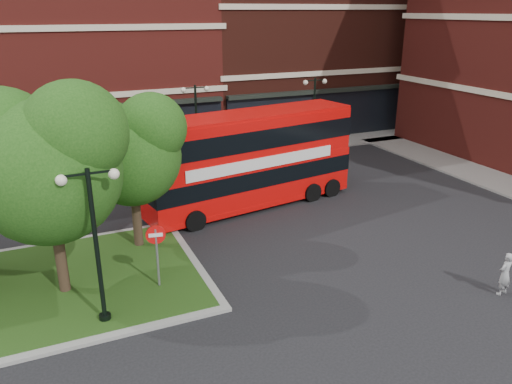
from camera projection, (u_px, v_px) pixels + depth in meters
name	position (u px, v px, depth m)	size (l,w,h in m)	color
ground	(269.00, 288.00, 17.32)	(120.00, 120.00, 0.00)	black
pavement_far	(158.00, 162.00, 31.49)	(44.00, 3.00, 0.12)	slate
terrace_far_left	(3.00, 44.00, 32.53)	(26.00, 12.00, 14.00)	maroon
terrace_far_right	(301.00, 24.00, 40.49)	(18.00, 12.00, 16.00)	#471911
traffic_island	(18.00, 294.00, 16.86)	(12.60, 7.60, 0.15)	gray
tree_island_west	(42.00, 158.00, 15.40)	(5.40, 4.71, 7.21)	#2D2116
tree_island_east	(128.00, 146.00, 18.87)	(4.46, 3.90, 6.29)	#2D2116
lamp_island	(96.00, 240.00, 14.45)	(1.72, 0.36, 5.00)	black
lamp_far_left	(197.00, 122.00, 29.57)	(1.72, 0.36, 5.00)	black
lamp_far_right	(314.00, 112.00, 32.59)	(1.72, 0.36, 5.00)	black
bus	(250.00, 153.00, 23.78)	(10.84, 4.10, 4.04)	red
woman	(505.00, 274.00, 16.73)	(0.56, 0.37, 1.54)	#959598
car_silver	(133.00, 166.00, 28.85)	(1.46, 3.62, 1.23)	silver
car_white	(237.00, 152.00, 31.27)	(1.47, 4.22, 1.39)	silver
no_entry_sign	(156.00, 244.00, 16.70)	(0.66, 0.18, 2.39)	slate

